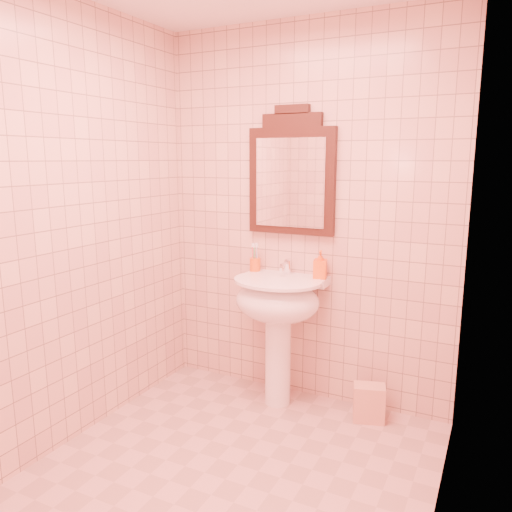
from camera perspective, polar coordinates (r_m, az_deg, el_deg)
The scene contains 8 objects.
floor at distance 2.83m, azimuth -3.55°, elevation -24.11°, with size 2.20×2.20×0.00m, color #C79A90.
back_wall at distance 3.33m, azimuth 5.68°, elevation 4.49°, with size 2.00×0.02×2.50m, color beige.
pedestal_sink at distance 3.28m, azimuth 2.51°, elevation -6.10°, with size 0.58×0.58×0.86m.
faucet at distance 3.33m, azimuth 3.50°, elevation -1.22°, with size 0.04×0.16×0.11m.
mirror at distance 3.32m, azimuth 4.06°, elevation 9.17°, with size 0.60×0.06×0.83m.
toothbrush_cup at distance 3.45m, azimuth -0.10°, elevation -0.95°, with size 0.07×0.07×0.17m.
soap_dispenser at distance 3.26m, azimuth 7.35°, elevation -0.97°, with size 0.08×0.08×0.18m, color #E95A13.
towel at distance 3.35m, azimuth 12.78°, elevation -16.05°, with size 0.19×0.13×0.23m, color tan.
Camera 1 is at (1.17, -2.00, 1.63)m, focal length 35.00 mm.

